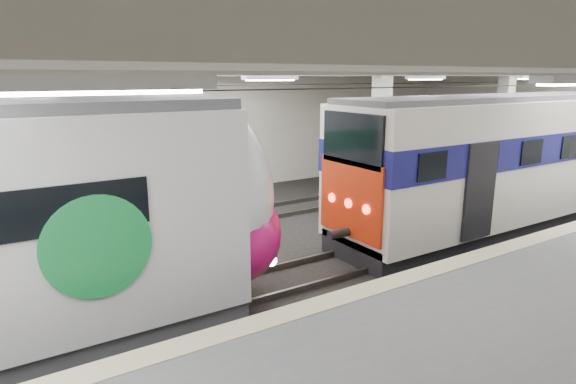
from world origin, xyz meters
TOP-DOWN VIEW (x-y plane):
  - station_hall at (0.00, -1.74)m, footprint 36.00×24.00m
  - older_rer at (7.84, 0.00)m, footprint 13.36×2.95m

SIDE VIEW (x-z plane):
  - older_rer at x=7.84m, z-range 0.11..4.52m
  - station_hall at x=0.00m, z-range 0.37..6.12m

